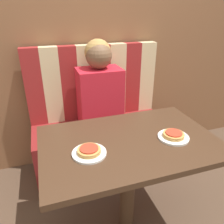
% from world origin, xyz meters
% --- Properties ---
extents(ground_plane, '(12.00, 12.00, 0.00)m').
position_xyz_m(ground_plane, '(0.00, 0.00, 0.00)').
color(ground_plane, '#4C3828').
extents(wall_back, '(7.00, 0.05, 2.60)m').
position_xyz_m(wall_back, '(0.00, 0.97, 1.30)').
color(wall_back, brown).
rests_on(wall_back, ground_plane).
extents(booth_seat, '(1.20, 0.50, 0.49)m').
position_xyz_m(booth_seat, '(0.00, 0.67, 0.25)').
color(booth_seat, maroon).
rests_on(booth_seat, ground_plane).
extents(booth_backrest, '(1.20, 0.09, 0.67)m').
position_xyz_m(booth_backrest, '(-0.00, 0.87, 0.83)').
color(booth_backrest, maroon).
rests_on(booth_backrest, booth_seat).
extents(dining_table, '(1.05, 0.69, 0.73)m').
position_xyz_m(dining_table, '(0.00, 0.00, 0.63)').
color(dining_table, '#422B1C').
rests_on(dining_table, ground_plane).
extents(person, '(0.36, 0.26, 0.74)m').
position_xyz_m(person, '(0.00, 0.67, 0.85)').
color(person, red).
rests_on(person, booth_seat).
extents(plate_left, '(0.19, 0.19, 0.01)m').
position_xyz_m(plate_left, '(-0.26, -0.06, 0.74)').
color(plate_left, white).
rests_on(plate_left, dining_table).
extents(plate_right, '(0.19, 0.19, 0.01)m').
position_xyz_m(plate_right, '(0.26, -0.06, 0.74)').
color(plate_right, white).
rests_on(plate_right, dining_table).
extents(pizza_left, '(0.13, 0.13, 0.03)m').
position_xyz_m(pizza_left, '(-0.26, -0.06, 0.75)').
color(pizza_left, '#C68E47').
rests_on(pizza_left, plate_left).
extents(pizza_right, '(0.13, 0.13, 0.03)m').
position_xyz_m(pizza_right, '(0.26, -0.06, 0.75)').
color(pizza_right, '#C68E47').
rests_on(pizza_right, plate_right).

